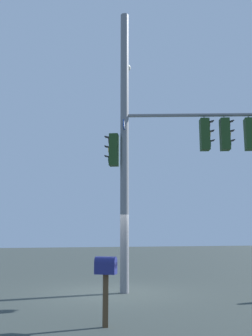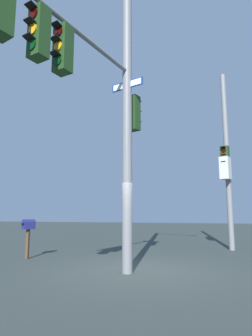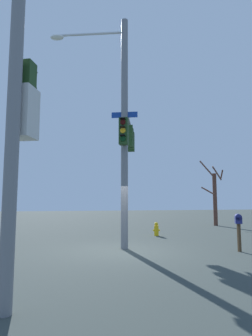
# 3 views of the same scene
# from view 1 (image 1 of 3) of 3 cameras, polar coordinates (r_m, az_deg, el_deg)

# --- Properties ---
(ground_plane) EXTENTS (80.00, 80.00, 0.00)m
(ground_plane) POSITION_cam_1_polar(r_m,az_deg,el_deg) (12.59, -2.58, -18.63)
(ground_plane) COLOR #343C39
(main_signal_pole_assembly) EXTENTS (4.85, 5.94, 9.76)m
(main_signal_pole_assembly) POSITION_cam_1_polar(r_m,az_deg,el_deg) (12.96, 4.26, 4.95)
(main_signal_pole_assembly) COLOR slate
(main_signal_pole_assembly) RESTS_ON ground
(mailbox) EXTENTS (0.42, 0.50, 1.41)m
(mailbox) POSITION_cam_1_polar(r_m,az_deg,el_deg) (8.05, -3.13, -15.55)
(mailbox) COLOR #4C3823
(mailbox) RESTS_ON ground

